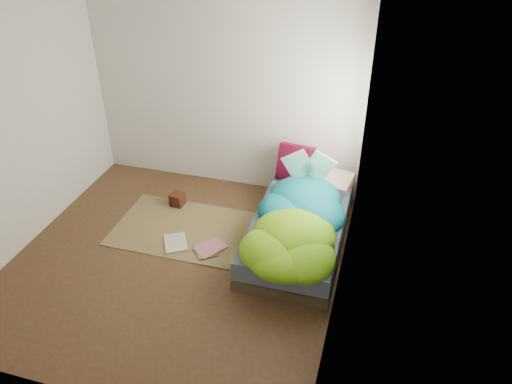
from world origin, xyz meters
TOP-DOWN VIEW (x-y plane):
  - ground at (0.00, 0.00)m, footprint 3.50×3.50m
  - room_walls at (0.01, 0.01)m, footprint 3.54×3.54m
  - bed at (1.22, 0.72)m, footprint 1.00×2.00m
  - duvet at (1.22, 0.50)m, footprint 0.96×1.84m
  - rug at (-0.15, 0.55)m, footprint 1.60×1.10m
  - pillow_floral at (1.41, 1.48)m, footprint 0.64×0.47m
  - pillow_magenta at (1.00, 1.50)m, footprint 0.46×0.19m
  - open_book at (1.21, 1.18)m, footprint 0.51×0.17m
  - wooden_box at (-0.41, 1.00)m, footprint 0.18×0.18m
  - floor_book_a at (-0.22, 0.19)m, footprint 0.39×0.42m
  - floor_book_b at (0.20, 0.34)m, footprint 0.39×0.41m
  - floor_book_c at (0.17, 0.17)m, footprint 0.34×0.36m

SIDE VIEW (x-z plane):
  - ground at x=0.00m, z-range 0.00..0.00m
  - rug at x=-0.15m, z-range 0.00..0.01m
  - floor_book_c at x=0.17m, z-range 0.01..0.03m
  - floor_book_a at x=-0.22m, z-range 0.01..0.04m
  - floor_book_b at x=0.20m, z-range 0.01..0.04m
  - wooden_box at x=-0.41m, z-range 0.01..0.17m
  - bed at x=1.22m, z-range 0.00..0.34m
  - pillow_floral at x=1.41m, z-range 0.34..0.47m
  - duvet at x=1.22m, z-range 0.34..0.68m
  - pillow_magenta at x=1.00m, z-range 0.34..0.79m
  - open_book at x=1.21m, z-range 0.68..0.98m
  - room_walls at x=0.01m, z-range 0.32..2.94m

